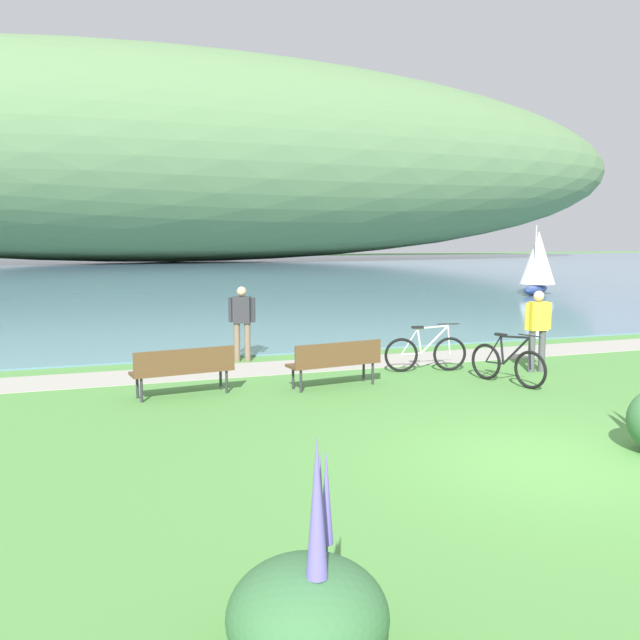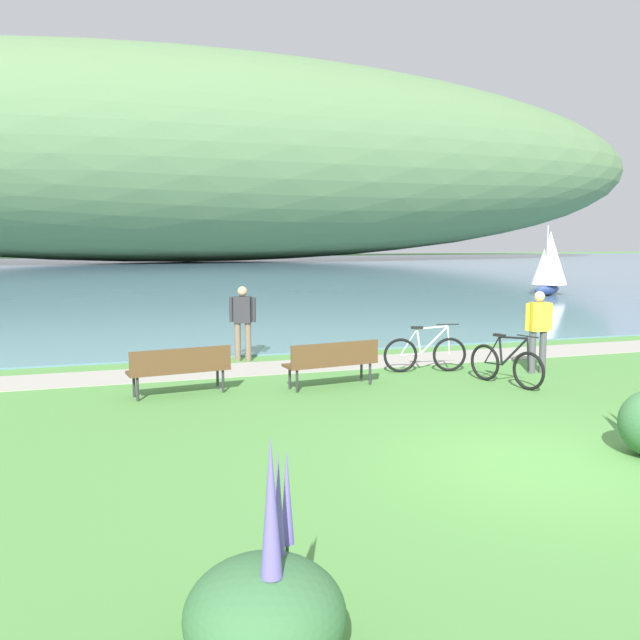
{
  "view_description": "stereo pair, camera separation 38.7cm",
  "coord_description": "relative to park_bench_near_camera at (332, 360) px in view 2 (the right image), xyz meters",
  "views": [
    {
      "loc": [
        -5.51,
        -6.9,
        2.82
      ],
      "look_at": [
        -0.62,
        7.19,
        1.0
      ],
      "focal_mm": 38.31,
      "sensor_mm": 36.0,
      "label": 1
    },
    {
      "loc": [
        -5.14,
        -7.02,
        2.82
      ],
      "look_at": [
        -0.62,
        7.19,
        1.0
      ],
      "focal_mm": 38.31,
      "sensor_mm": 36.0,
      "label": 2
    }
  ],
  "objects": [
    {
      "name": "ground_plane",
      "position": [
        1.1,
        -4.91,
        -0.52
      ],
      "size": [
        200.0,
        200.0,
        0.0
      ],
      "primitive_type": "plane",
      "color": "#518E42"
    },
    {
      "name": "bicycle_beside_path",
      "position": [
        3.24,
        -0.8,
        -0.12
      ],
      "size": [
        0.58,
        1.71,
        1.01
      ],
      "color": "black",
      "rests_on": "ground"
    },
    {
      "name": "distant_hillside",
      "position": [
        5.2,
        66.07,
        11.03
      ],
      "size": [
        115.92,
        28.0,
        23.01
      ],
      "primitive_type": "ellipsoid",
      "color": "#567A4C",
      "rests_on": "bay_water"
    },
    {
      "name": "bay_water",
      "position": [
        1.1,
        43.77,
        -0.5
      ],
      "size": [
        180.0,
        80.0,
        0.04
      ],
      "primitive_type": "cube",
      "color": "#5B7F9E",
      "rests_on": "ground"
    },
    {
      "name": "park_bench_near_camera",
      "position": [
        0.0,
        0.0,
        0.0
      ],
      "size": [
        1.85,
        0.73,
        0.88
      ],
      "color": "brown",
      "rests_on": "ground"
    },
    {
      "name": "bicycle_leaning_near_bench",
      "position": [
        2.34,
        0.84,
        -0.12
      ],
      "size": [
        1.74,
        0.43,
        1.01
      ],
      "color": "black",
      "rests_on": "ground"
    },
    {
      "name": "person_at_shoreline",
      "position": [
        -1.05,
        3.25,
        0.46
      ],
      "size": [
        0.57,
        0.34,
        1.71
      ],
      "color": "#72604C",
      "rests_on": "ground"
    },
    {
      "name": "echium_bush_mid_cluster",
      "position": [
        -3.11,
        -7.84,
        -0.12
      ],
      "size": [
        1.07,
        1.07,
        1.63
      ],
      "color": "#386B3D",
      "rests_on": "ground"
    },
    {
      "name": "sailboat_nearest_to_shore",
      "position": [
        16.49,
        16.1,
        1.09
      ],
      "size": [
        2.76,
        2.52,
        3.33
      ],
      "color": "navy",
      "rests_on": "bay_water"
    },
    {
      "name": "park_bench_further_along",
      "position": [
        -2.8,
        0.19,
        0.0
      ],
      "size": [
        1.85,
        0.72,
        0.88
      ],
      "color": "brown",
      "rests_on": "ground"
    },
    {
      "name": "person_on_the_grass",
      "position": [
        4.52,
        0.03,
        0.46
      ],
      "size": [
        0.61,
        0.26,
        1.71
      ],
      "color": "#4C4C51",
      "rests_on": "ground"
    },
    {
      "name": "shoreline_path",
      "position": [
        1.1,
        2.22,
        -0.52
      ],
      "size": [
        60.0,
        1.5,
        0.01
      ],
      "primitive_type": "cube",
      "color": "#A39E93",
      "rests_on": "ground"
    }
  ]
}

